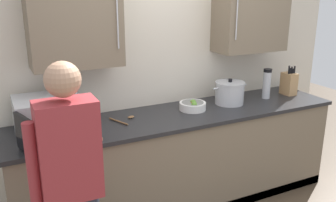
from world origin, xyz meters
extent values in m
cube|color=beige|center=(0.00, 1.10, 1.39)|extent=(3.84, 0.10, 2.78)
cube|color=#756651|center=(-0.85, 0.89, 1.75)|extent=(0.70, 0.32, 0.74)
cylinder|color=#B7BABF|center=(-0.56, 0.71, 1.75)|extent=(0.01, 0.01, 0.45)
cube|color=#756651|center=(0.85, 0.89, 1.75)|extent=(0.70, 0.32, 0.74)
cylinder|color=#B7BABF|center=(0.56, 0.71, 1.75)|extent=(0.01, 0.01, 0.45)
cube|color=#756651|center=(0.00, 0.72, 0.43)|extent=(2.98, 0.64, 0.87)
cube|color=#232326|center=(0.00, 0.72, 0.89)|extent=(3.02, 0.68, 0.03)
cube|color=#B7BABF|center=(-1.12, 0.76, 1.05)|extent=(0.49, 0.41, 0.28)
cube|color=beige|center=(-1.19, 0.75, 1.05)|extent=(0.32, 0.35, 0.23)
cube|color=black|center=(-0.94, 0.55, 1.05)|extent=(0.14, 0.01, 0.26)
cube|color=black|center=(-1.31, 0.39, 1.05)|extent=(0.13, 0.35, 0.26)
cylinder|color=white|center=(0.15, 0.76, 0.94)|extent=(0.24, 0.24, 0.07)
cylinder|color=slate|center=(0.15, 0.76, 0.95)|extent=(0.20, 0.20, 0.04)
sphere|color=#5B9333|center=(0.13, 0.70, 0.97)|extent=(0.06, 0.06, 0.06)
sphere|color=#5B9333|center=(0.15, 0.76, 0.97)|extent=(0.06, 0.06, 0.06)
sphere|color=red|center=(0.14, 0.75, 0.97)|extent=(0.04, 0.04, 0.04)
cylinder|color=#B7BABF|center=(0.56, 0.77, 1.00)|extent=(0.28, 0.28, 0.20)
cylinder|color=#B7BABF|center=(0.56, 0.77, 1.11)|extent=(0.28, 0.28, 0.02)
cylinder|color=black|center=(0.56, 0.77, 1.13)|extent=(0.04, 0.04, 0.03)
cylinder|color=#B7BABF|center=(0.40, 0.77, 1.07)|extent=(0.05, 0.02, 0.02)
cylinder|color=#B7BABF|center=(0.72, 0.77, 1.07)|extent=(0.05, 0.02, 0.02)
cylinder|color=#B7BABF|center=(0.99, 0.75, 1.04)|extent=(0.08, 0.08, 0.27)
cylinder|color=black|center=(0.99, 0.75, 1.19)|extent=(0.08, 0.08, 0.03)
cylinder|color=brown|center=(-0.57, 0.74, 0.91)|extent=(0.10, 0.21, 0.01)
ellipsoid|color=brown|center=(-0.44, 0.80, 0.91)|extent=(0.08, 0.07, 0.02)
cube|color=tan|center=(1.30, 0.76, 1.02)|extent=(0.11, 0.15, 0.23)
cylinder|color=black|center=(1.26, 0.73, 1.17)|extent=(0.02, 0.02, 0.09)
cylinder|color=black|center=(1.28, 0.73, 1.16)|extent=(0.02, 0.02, 0.06)
cylinder|color=black|center=(1.30, 0.73, 1.17)|extent=(0.02, 0.02, 0.07)
cylinder|color=black|center=(1.31, 0.73, 1.16)|extent=(0.02, 0.02, 0.05)
cylinder|color=black|center=(1.33, 0.73, 1.17)|extent=(0.02, 0.02, 0.07)
cube|color=maroon|center=(-1.14, -0.06, 1.10)|extent=(0.34, 0.20, 0.59)
sphere|color=tan|center=(-1.14, -0.06, 1.51)|extent=(0.20, 0.20, 0.20)
cylinder|color=tan|center=(-1.03, 0.18, 1.23)|extent=(0.20, 0.53, 0.28)
cylinder|color=maroon|center=(-1.34, -0.06, 1.05)|extent=(0.07, 0.07, 0.50)
camera|label=1|loc=(-1.48, -2.04, 2.00)|focal=39.67mm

